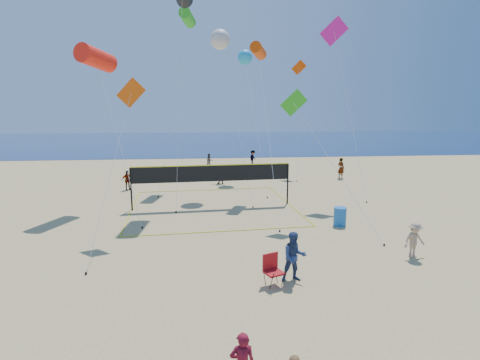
{
  "coord_description": "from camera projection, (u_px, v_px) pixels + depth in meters",
  "views": [
    {
      "loc": [
        -2.15,
        -9.31,
        6.2
      ],
      "look_at": [
        -1.04,
        2.0,
        4.0
      ],
      "focal_mm": 28.0,
      "sensor_mm": 36.0,
      "label": 1
    }
  ],
  "objects": [
    {
      "name": "ground",
      "position": [
        284.0,
        333.0,
        10.48
      ],
      "size": [
        120.0,
        120.0,
        0.0
      ],
      "primitive_type": "plane",
      "color": "tan",
      "rests_on": "ground"
    },
    {
      "name": "ocean",
      "position": [
        214.0,
        141.0,
        71.05
      ],
      "size": [
        140.0,
        50.0,
        0.03
      ],
      "primitive_type": "cube",
      "color": "navy",
      "rests_on": "ground"
    },
    {
      "name": "bystander_a",
      "position": [
        294.0,
        257.0,
        13.48
      ],
      "size": [
        0.9,
        0.7,
        1.84
      ],
      "primitive_type": "imported",
      "rotation": [
        0.0,
        0.0,
        0.01
      ],
      "color": "navy",
      "rests_on": "ground"
    },
    {
      "name": "bystander_b",
      "position": [
        414.0,
        240.0,
        15.65
      ],
      "size": [
        1.07,
        0.75,
        1.52
      ],
      "primitive_type": "imported",
      "rotation": [
        0.0,
        0.0,
        0.21
      ],
      "color": "tan",
      "rests_on": "ground"
    },
    {
      "name": "far_person_0",
      "position": [
        127.0,
        180.0,
        28.55
      ],
      "size": [
        0.96,
        0.7,
        1.51
      ],
      "primitive_type": "imported",
      "rotation": [
        0.0,
        0.0,
        0.43
      ],
      "color": "gray",
      "rests_on": "ground"
    },
    {
      "name": "far_person_1",
      "position": [
        220.0,
        175.0,
        30.94
      ],
      "size": [
        1.45,
        1.08,
        1.52
      ],
      "primitive_type": "imported",
      "rotation": [
        0.0,
        0.0,
        -0.51
      ],
      "color": "gray",
      "rests_on": "ground"
    },
    {
      "name": "far_person_2",
      "position": [
        341.0,
        168.0,
        33.16
      ],
      "size": [
        0.72,
        0.81,
        1.85
      ],
      "primitive_type": "imported",
      "rotation": [
        0.0,
        0.0,
        2.09
      ],
      "color": "gray",
      "rests_on": "ground"
    },
    {
      "name": "far_person_3",
      "position": [
        209.0,
        161.0,
        38.92
      ],
      "size": [
        0.87,
        0.77,
        1.5
      ],
      "primitive_type": "imported",
      "rotation": [
        0.0,
        0.0,
        0.32
      ],
      "color": "gray",
      "rests_on": "ground"
    },
    {
      "name": "far_person_4",
      "position": [
        253.0,
        158.0,
        40.92
      ],
      "size": [
        1.09,
        1.22,
        1.64
      ],
      "primitive_type": "imported",
      "rotation": [
        0.0,
        0.0,
        0.99
      ],
      "color": "gray",
      "rests_on": "ground"
    },
    {
      "name": "camp_chair",
      "position": [
        272.0,
        268.0,
        13.21
      ],
      "size": [
        0.78,
        0.89,
        1.26
      ],
      "rotation": [
        0.0,
        0.0,
        0.39
      ],
      "color": "#AA1316",
      "rests_on": "ground"
    },
    {
      "name": "trash_barrel",
      "position": [
        340.0,
        216.0,
        19.95
      ],
      "size": [
        0.74,
        0.74,
        0.99
      ],
      "primitive_type": "cylinder",
      "rotation": [
        0.0,
        0.0,
        -0.13
      ],
      "color": "blue",
      "rests_on": "ground"
    },
    {
      "name": "volleyball_net",
      "position": [
        212.0,
        178.0,
        23.47
      ],
      "size": [
        10.75,
        10.61,
        2.7
      ],
      "rotation": [
        0.0,
        0.0,
        0.07
      ],
      "color": "black",
      "rests_on": "ground"
    },
    {
      "name": "kite_0",
      "position": [
        96.0,
        58.0,
        22.79
      ],
      "size": [
        4.25,
        6.96,
        9.93
      ],
      "rotation": [
        0.0,
        0.0,
        -0.39
      ],
      "color": "#FF2010",
      "rests_on": "ground"
    },
    {
      "name": "kite_2",
      "position": [
        258.0,
        51.0,
        25.78
      ],
      "size": [
        1.44,
        9.98,
        10.59
      ],
      "rotation": [
        0.0,
        0.0,
        -0.37
      ],
      "color": "#D84105",
      "rests_on": "ground"
    },
    {
      "name": "kite_3",
      "position": [
        129.0,
        102.0,
        17.89
      ],
      "size": [
        1.83,
        5.54,
        7.65
      ],
      "rotation": [
        0.0,
        0.0,
        0.03
      ],
      "color": "#DC4F0A",
      "rests_on": "ground"
    },
    {
      "name": "kite_4",
      "position": [
        298.0,
        110.0,
        19.91
      ],
      "size": [
        4.03,
        4.86,
        7.21
      ],
      "rotation": [
        0.0,
        0.0,
        0.16
      ],
      "color": "green",
      "rests_on": "ground"
    },
    {
      "name": "kite_5",
      "position": [
        336.0,
        39.0,
        24.85
      ],
      "size": [
        2.92,
        2.64,
        12.17
      ],
      "rotation": [
        0.0,
        0.0,
        0.1
      ],
      "color": "#E21697",
      "rests_on": "ground"
    },
    {
      "name": "kite_6",
      "position": [
        220.0,
        40.0,
        27.1
      ],
      "size": [
        2.56,
        6.84,
        11.78
      ],
      "rotation": [
        0.0,
        0.0,
        0.15
      ],
      "color": "silver",
      "rests_on": "ground"
    },
    {
      "name": "kite_7",
      "position": [
        245.0,
        57.0,
        32.47
      ],
      "size": [
        1.54,
        9.42,
        11.16
      ],
      "rotation": [
        0.0,
        0.0,
        0.25
      ],
      "color": "#21A1DE",
      "rests_on": "ground"
    },
    {
      "name": "kite_8",
      "position": [
        187.0,
        18.0,
        29.43
      ],
      "size": [
        2.88,
        6.79,
        13.79
      ],
      "rotation": [
        0.0,
        0.0,
        -0.19
      ],
      "color": "green",
      "rests_on": "ground"
    },
    {
      "name": "kite_9",
      "position": [
        299.0,
        75.0,
        34.57
      ],
      "size": [
        1.85,
        5.04,
        10.59
      ],
      "rotation": [
        0.0,
        0.0,
        -0.09
      ],
      "color": "#D84105",
      "rests_on": "ground"
    }
  ]
}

